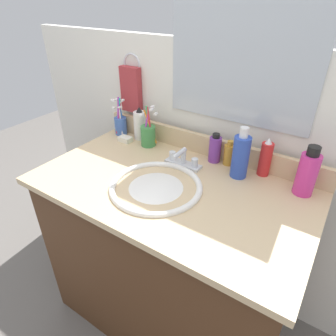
# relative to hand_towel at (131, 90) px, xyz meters

# --- Properties ---
(ground_plane) EXTENTS (6.00, 6.00, 0.00)m
(ground_plane) POSITION_rel_hand_towel_xyz_m (0.44, -0.32, -1.04)
(ground_plane) COLOR #66605B
(vanity_cabinet) EXTENTS (1.03, 0.56, 0.80)m
(vanity_cabinet) POSITION_rel_hand_towel_xyz_m (0.44, -0.32, -0.65)
(vanity_cabinet) COLOR #4C2D19
(vanity_cabinet) RESTS_ON ground_plane
(countertop) EXTENTS (1.07, 0.61, 0.03)m
(countertop) POSITION_rel_hand_towel_xyz_m (0.44, -0.32, -0.23)
(countertop) COLOR #D1B284
(countertop) RESTS_ON vanity_cabinet
(backsplash) EXTENTS (1.07, 0.02, 0.09)m
(backsplash) POSITION_rel_hand_towel_xyz_m (0.44, -0.02, -0.18)
(backsplash) COLOR #D1B284
(backsplash) RESTS_ON countertop
(back_wall) EXTENTS (2.17, 0.04, 1.30)m
(back_wall) POSITION_rel_hand_towel_xyz_m (0.44, 0.04, -0.39)
(back_wall) COLOR white
(back_wall) RESTS_ON ground_plane
(mirror_panel) EXTENTS (0.60, 0.01, 0.56)m
(mirror_panel) POSITION_rel_hand_towel_xyz_m (0.54, 0.02, 0.23)
(mirror_panel) COLOR #B2BCC6
(towel_ring) EXTENTS (0.10, 0.01, 0.10)m
(towel_ring) POSITION_rel_hand_towel_xyz_m (0.00, 0.02, 0.12)
(towel_ring) COLOR silver
(hand_towel) EXTENTS (0.11, 0.04, 0.22)m
(hand_towel) POSITION_rel_hand_towel_xyz_m (0.00, 0.00, 0.00)
(hand_towel) COLOR #A53338
(sink_basin) EXTENTS (0.35, 0.35, 0.11)m
(sink_basin) POSITION_rel_hand_towel_xyz_m (0.40, -0.36, -0.25)
(sink_basin) COLOR white
(sink_basin) RESTS_ON countertop
(faucet) EXTENTS (0.16, 0.10, 0.08)m
(faucet) POSITION_rel_hand_towel_xyz_m (0.40, -0.17, -0.19)
(faucet) COLOR silver
(faucet) RESTS_ON countertop
(bottle_spray_red) EXTENTS (0.05, 0.05, 0.16)m
(bottle_spray_red) POSITION_rel_hand_towel_xyz_m (0.71, -0.05, -0.15)
(bottle_spray_red) COLOR red
(bottle_spray_red) RESTS_ON countertop
(bottle_cream_purple) EXTENTS (0.05, 0.05, 0.13)m
(bottle_cream_purple) POSITION_rel_hand_towel_xyz_m (0.50, -0.06, -0.16)
(bottle_cream_purple) COLOR #7A3899
(bottle_cream_purple) RESTS_ON countertop
(bottle_shampoo_blue) EXTENTS (0.07, 0.07, 0.21)m
(bottle_shampoo_blue) POSITION_rel_hand_towel_xyz_m (0.63, -0.11, -0.13)
(bottle_shampoo_blue) COLOR #2D4CB2
(bottle_shampoo_blue) RESTS_ON countertop
(bottle_soap_pink) EXTENTS (0.07, 0.07, 0.19)m
(bottle_soap_pink) POSITION_rel_hand_towel_xyz_m (0.87, -0.09, -0.13)
(bottle_soap_pink) COLOR #D8338C
(bottle_soap_pink) RESTS_ON countertop
(bottle_oil_amber) EXTENTS (0.04, 0.04, 0.11)m
(bottle_oil_amber) POSITION_rel_hand_towel_xyz_m (0.56, -0.05, -0.17)
(bottle_oil_amber) COLOR gold
(bottle_oil_amber) RESTS_ON countertop
(bottle_lotion_white) EXTENTS (0.06, 0.06, 0.17)m
(bottle_lotion_white) POSITION_rel_hand_towel_xyz_m (0.09, -0.06, -0.15)
(bottle_lotion_white) COLOR white
(bottle_lotion_white) RESTS_ON countertop
(cup_green) EXTENTS (0.08, 0.07, 0.20)m
(cup_green) POSITION_rel_hand_towel_xyz_m (0.17, -0.09, -0.16)
(cup_green) COLOR #3F8C47
(cup_green) RESTS_ON countertop
(cup_blue_plastic) EXTENTS (0.06, 0.07, 0.20)m
(cup_blue_plastic) POSITION_rel_hand_towel_xyz_m (-0.03, -0.07, -0.16)
(cup_blue_plastic) COLOR #3F66B7
(cup_blue_plastic) RESTS_ON countertop
(soap_bar) EXTENTS (0.06, 0.04, 0.02)m
(soap_bar) POSITION_rel_hand_towel_xyz_m (0.05, -0.12, -0.21)
(soap_bar) COLOR white
(soap_bar) RESTS_ON countertop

